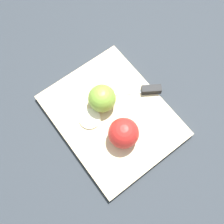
% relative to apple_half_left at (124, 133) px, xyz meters
% --- Properties ---
extents(ground_plane, '(4.00, 4.00, 0.00)m').
position_rel_apple_half_left_xyz_m(ground_plane, '(0.07, -0.03, -0.06)').
color(ground_plane, '#282D33').
extents(cutting_board, '(0.40, 0.34, 0.02)m').
position_rel_apple_half_left_xyz_m(cutting_board, '(0.07, -0.03, -0.05)').
color(cutting_board, '#D1B789').
rests_on(cutting_board, ground_plane).
extents(apple_half_left, '(0.08, 0.08, 0.08)m').
position_rel_apple_half_left_xyz_m(apple_half_left, '(0.00, 0.00, 0.00)').
color(apple_half_left, red).
rests_on(apple_half_left, cutting_board).
extents(apple_half_right, '(0.08, 0.08, 0.08)m').
position_rel_apple_half_left_xyz_m(apple_half_right, '(0.11, -0.03, -0.00)').
color(apple_half_right, olive).
rests_on(apple_half_right, cutting_board).
extents(knife, '(0.12, 0.13, 0.02)m').
position_rel_apple_half_left_xyz_m(knife, '(0.04, -0.15, -0.03)').
color(knife, silver).
rests_on(knife, cutting_board).
extents(apple_slice, '(0.06, 0.06, 0.01)m').
position_rel_apple_half_left_xyz_m(apple_slice, '(0.10, 0.02, -0.04)').
color(apple_slice, beige).
rests_on(apple_slice, cutting_board).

